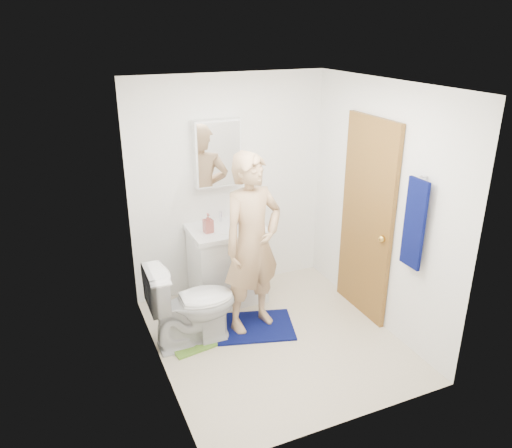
{
  "coord_description": "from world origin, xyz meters",
  "views": [
    {
      "loc": [
        -1.8,
        -3.67,
        2.85
      ],
      "look_at": [
        -0.1,
        0.25,
        1.13
      ],
      "focal_mm": 35.0,
      "sensor_mm": 36.0,
      "label": 1
    }
  ],
  "objects": [
    {
      "name": "floor",
      "position": [
        0.0,
        0.0,
        -0.01
      ],
      "size": [
        2.2,
        2.4,
        0.02
      ],
      "primitive_type": "cube",
      "color": "beige",
      "rests_on": "ground"
    },
    {
      "name": "ceiling",
      "position": [
        0.0,
        0.0,
        2.41
      ],
      "size": [
        2.2,
        2.4,
        0.02
      ],
      "primitive_type": "cube",
      "color": "white",
      "rests_on": "ground"
    },
    {
      "name": "wall_back",
      "position": [
        0.0,
        1.21,
        1.2
      ],
      "size": [
        2.2,
        0.02,
        2.4
      ],
      "primitive_type": "cube",
      "color": "white",
      "rests_on": "ground"
    },
    {
      "name": "wall_front",
      "position": [
        0.0,
        -1.21,
        1.2
      ],
      "size": [
        2.2,
        0.02,
        2.4
      ],
      "primitive_type": "cube",
      "color": "white",
      "rests_on": "ground"
    },
    {
      "name": "wall_left",
      "position": [
        -1.11,
        0.0,
        1.2
      ],
      "size": [
        0.02,
        2.4,
        2.4
      ],
      "primitive_type": "cube",
      "color": "white",
      "rests_on": "ground"
    },
    {
      "name": "wall_right",
      "position": [
        1.11,
        0.0,
        1.2
      ],
      "size": [
        0.02,
        2.4,
        2.4
      ],
      "primitive_type": "cube",
      "color": "white",
      "rests_on": "ground"
    },
    {
      "name": "vanity_cabinet",
      "position": [
        -0.15,
        0.91,
        0.4
      ],
      "size": [
        0.75,
        0.55,
        0.8
      ],
      "primitive_type": "cube",
      "color": "white",
      "rests_on": "floor"
    },
    {
      "name": "countertop",
      "position": [
        -0.15,
        0.91,
        0.83
      ],
      "size": [
        0.79,
        0.59,
        0.05
      ],
      "primitive_type": "cube",
      "color": "white",
      "rests_on": "vanity_cabinet"
    },
    {
      "name": "sink_basin",
      "position": [
        -0.15,
        0.91,
        0.84
      ],
      "size": [
        0.4,
        0.4,
        0.03
      ],
      "primitive_type": "cylinder",
      "color": "white",
      "rests_on": "countertop"
    },
    {
      "name": "faucet",
      "position": [
        -0.15,
        1.09,
        0.91
      ],
      "size": [
        0.03,
        0.03,
        0.12
      ],
      "primitive_type": "cylinder",
      "color": "silver",
      "rests_on": "countertop"
    },
    {
      "name": "medicine_cabinet",
      "position": [
        -0.15,
        1.14,
        1.6
      ],
      "size": [
        0.5,
        0.12,
        0.7
      ],
      "primitive_type": "cube",
      "color": "white",
      "rests_on": "wall_back"
    },
    {
      "name": "mirror_panel",
      "position": [
        -0.15,
        1.08,
        1.6
      ],
      "size": [
        0.46,
        0.01,
        0.66
      ],
      "primitive_type": "cube",
      "color": "white",
      "rests_on": "wall_back"
    },
    {
      "name": "door",
      "position": [
        1.07,
        0.15,
        1.02
      ],
      "size": [
        0.05,
        0.8,
        2.05
      ],
      "primitive_type": "cube",
      "color": "olive",
      "rests_on": "ground"
    },
    {
      "name": "door_knob",
      "position": [
        1.03,
        -0.17,
        0.95
      ],
      "size": [
        0.07,
        0.07,
        0.07
      ],
      "primitive_type": "sphere",
      "color": "gold",
      "rests_on": "door"
    },
    {
      "name": "towel",
      "position": [
        1.03,
        -0.57,
        1.25
      ],
      "size": [
        0.03,
        0.24,
        0.8
      ],
      "primitive_type": "cube",
      "color": "#080F4F",
      "rests_on": "wall_right"
    },
    {
      "name": "towel_hook",
      "position": [
        1.07,
        -0.57,
        1.67
      ],
      "size": [
        0.06,
        0.02,
        0.02
      ],
      "primitive_type": "cylinder",
      "rotation": [
        0.0,
        1.57,
        0.0
      ],
      "color": "silver",
      "rests_on": "wall_right"
    },
    {
      "name": "toilet",
      "position": [
        -0.74,
        0.27,
        0.42
      ],
      "size": [
        0.83,
        0.48,
        0.84
      ],
      "primitive_type": "imported",
      "rotation": [
        0.0,
        0.0,
        1.55
      ],
      "color": "white",
      "rests_on": "floor"
    },
    {
      "name": "bath_mat",
      "position": [
        -0.11,
        0.26,
        0.01
      ],
      "size": [
        0.89,
        0.74,
        0.02
      ],
      "primitive_type": "cube",
      "rotation": [
        0.0,
        0.0,
        -0.28
      ],
      "color": "#080F4F",
      "rests_on": "floor"
    },
    {
      "name": "green_rug",
      "position": [
        -0.74,
        0.29,
        0.01
      ],
      "size": [
        0.56,
        0.5,
        0.02
      ],
      "primitive_type": "cube",
      "rotation": [
        0.0,
        0.0,
        0.16
      ],
      "color": "olive",
      "rests_on": "floor"
    },
    {
      "name": "soap_dispenser",
      "position": [
        -0.36,
        0.87,
        0.95
      ],
      "size": [
        0.1,
        0.1,
        0.2
      ],
      "primitive_type": "imported",
      "rotation": [
        0.0,
        0.0,
        0.08
      ],
      "color": "#AB564F",
      "rests_on": "countertop"
    },
    {
      "name": "toothbrush_cup",
      "position": [
        0.0,
        1.01,
        0.9
      ],
      "size": [
        0.13,
        0.13,
        0.09
      ],
      "primitive_type": "imported",
      "rotation": [
        0.0,
        0.0,
        0.12
      ],
      "color": "#84408C",
      "rests_on": "countertop"
    },
    {
      "name": "man",
      "position": [
        -0.12,
        0.3,
        0.91
      ],
      "size": [
        0.73,
        0.57,
        1.78
      ],
      "primitive_type": "imported",
      "rotation": [
        0.0,
        0.0,
        0.24
      ],
      "color": "tan",
      "rests_on": "bath_mat"
    }
  ]
}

